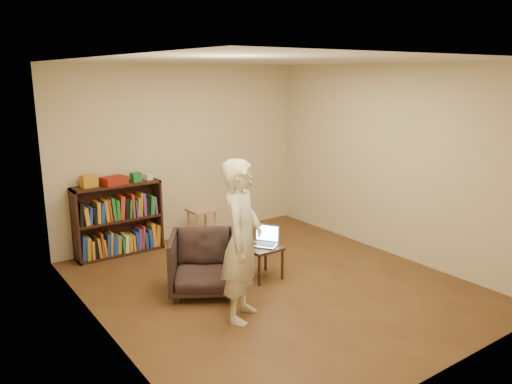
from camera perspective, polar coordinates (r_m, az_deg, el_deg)
floor at (r=6.08m, az=1.94°, el=-10.52°), size 4.50×4.50×0.00m
ceiling at (r=5.56m, az=2.16°, el=14.79°), size 4.50×4.50×0.00m
wall_back at (r=7.56m, az=-8.38°, el=4.41°), size 4.00×0.00×4.00m
wall_left at (r=4.77m, az=-17.46°, el=-1.37°), size 0.00×4.50×4.50m
wall_right at (r=7.05m, az=15.11°, el=3.44°), size 0.00×4.50×4.50m
bookshelf at (r=7.18m, az=-15.46°, el=-3.47°), size 1.20×0.30×1.00m
box_yellow at (r=6.94m, az=-18.54°, el=1.19°), size 0.21×0.16×0.16m
red_cloth at (r=7.00m, az=-15.93°, el=1.26°), size 0.35×0.29×0.11m
box_green at (r=7.12m, az=-13.56°, el=1.67°), size 0.13×0.13×0.12m
box_white at (r=7.21m, az=-12.21°, el=1.71°), size 0.12×0.12×0.08m
stool at (r=7.39m, az=-6.24°, el=-2.68°), size 0.36×0.36×0.53m
armchair at (r=5.79m, az=-5.99°, el=-8.10°), size 1.04×1.05×0.70m
side_table at (r=6.14m, az=0.76°, el=-6.84°), size 0.40×0.40×0.41m
laptop at (r=6.17m, az=1.08°, el=-5.51°), size 0.38×0.40×0.24m
person at (r=5.01m, az=-1.61°, el=-5.61°), size 0.72×0.70×1.66m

